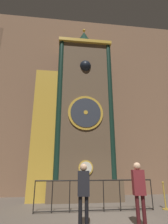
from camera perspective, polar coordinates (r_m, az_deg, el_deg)
The scene contains 7 objects.
ground_plane at distance 6.23m, azimuth 9.67°, elevation -32.27°, with size 28.00×28.00×0.00m, color brown.
cathedral_back_wall at distance 12.00m, azimuth 0.85°, elevation 5.10°, with size 24.00×0.32×12.39m.
clock_tower at distance 9.98m, azimuth -2.33°, elevation -1.07°, with size 4.64×1.79×10.50m.
railing_fence at distance 7.39m, azimuth 3.68°, elevation -25.07°, with size 4.59×0.05×1.13m.
visitor_near at distance 5.53m, azimuth -0.17°, elevation -23.55°, with size 0.35×0.24×1.71m.
visitor_far at distance 5.80m, azimuth 17.48°, elevation -22.29°, with size 0.36×0.25×1.74m.
stanchion_post at distance 8.43m, azimuth 24.94°, elevation -24.65°, with size 0.28×0.28×1.03m.
Camera 1 is at (-1.59, -5.80, 1.65)m, focal length 28.00 mm.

